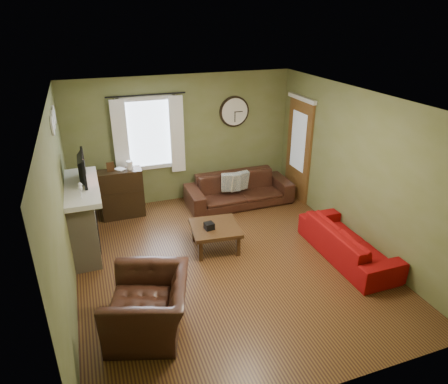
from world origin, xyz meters
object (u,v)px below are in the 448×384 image
object	(u,v)px
sofa_brown	(239,190)
sofa_red	(348,242)
coffee_table	(215,237)
bookshelf	(122,194)
armchair	(149,306)

from	to	relation	value
sofa_brown	sofa_red	size ratio (longest dim) A/B	1.14
sofa_brown	coffee_table	xyz separation A→B (m)	(-1.01, -1.47, -0.11)
sofa_red	coffee_table	xyz separation A→B (m)	(-1.95, 0.98, -0.07)
bookshelf	coffee_table	size ratio (longest dim) A/B	1.22
bookshelf	coffee_table	distance (m)	2.19
bookshelf	sofa_red	world-z (taller)	bookshelf
bookshelf	sofa_brown	distance (m)	2.36
bookshelf	coffee_table	world-z (taller)	bookshelf
bookshelf	sofa_brown	xyz separation A→B (m)	(2.34, -0.24, -0.16)
sofa_brown	armchair	bearing A→B (deg)	-128.62
bookshelf	sofa_red	xyz separation A→B (m)	(3.27, -2.70, -0.20)
sofa_red	armchair	bearing A→B (deg)	99.32
bookshelf	armchair	xyz separation A→B (m)	(-0.06, -3.24, -0.12)
coffee_table	sofa_brown	bearing A→B (deg)	55.47
sofa_red	bookshelf	bearing A→B (deg)	50.50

